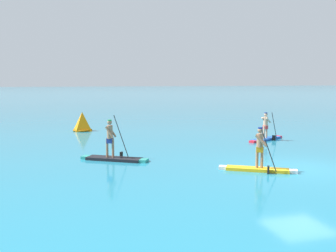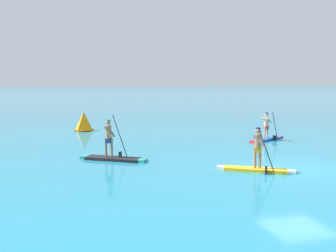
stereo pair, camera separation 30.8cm
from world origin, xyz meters
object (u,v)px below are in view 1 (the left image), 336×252
(paddleboarder_mid_center, at_px, (259,162))
(paddleboarder_far_right, at_px, (266,134))
(paddleboarder_near_left, at_px, (113,153))
(race_marker_buoy, at_px, (82,122))

(paddleboarder_mid_center, height_order, paddleboarder_far_right, paddleboarder_mid_center)
(paddleboarder_near_left, height_order, race_marker_buoy, paddleboarder_near_left)
(paddleboarder_mid_center, distance_m, paddleboarder_far_right, 8.30)
(paddleboarder_mid_center, bearing_deg, race_marker_buoy, 142.91)
(paddleboarder_mid_center, bearing_deg, paddleboarder_near_left, 175.46)
(paddleboarder_far_right, bearing_deg, paddleboarder_mid_center, -150.55)
(paddleboarder_far_right, relative_size, race_marker_buoy, 1.87)
(paddleboarder_mid_center, height_order, race_marker_buoy, paddleboarder_mid_center)
(paddleboarder_mid_center, xyz_separation_m, paddleboarder_far_right, (4.51, 6.97, -0.02))
(paddleboarder_far_right, xyz_separation_m, race_marker_buoy, (-10.24, 7.54, 0.25))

